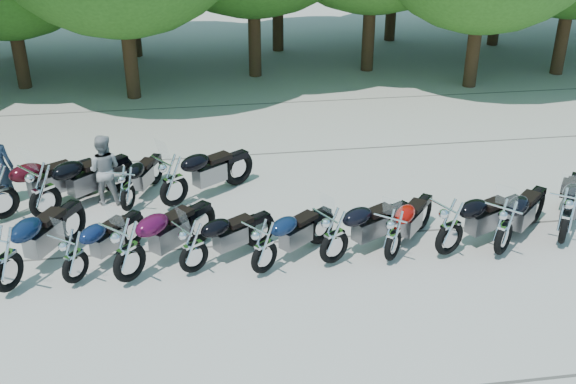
{
  "coord_description": "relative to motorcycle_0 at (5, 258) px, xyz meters",
  "views": [
    {
      "loc": [
        -1.7,
        -10.04,
        6.87
      ],
      "look_at": [
        0.0,
        1.5,
        1.1
      ],
      "focal_mm": 42.0,
      "sensor_mm": 36.0,
      "label": 1
    }
  ],
  "objects": [
    {
      "name": "ground",
      "position": [
        5.08,
        -0.44,
        -0.72
      ],
      "size": [
        90.0,
        90.0,
        0.0
      ],
      "primitive_type": "plane",
      "color": "gray",
      "rests_on": "ground"
    },
    {
      "name": "motorcycle_0",
      "position": [
        0.0,
        0.0,
        0.0
      ],
      "size": [
        1.86,
        2.63,
        1.45
      ],
      "primitive_type": null,
      "rotation": [
        0.0,
        0.0,
        2.67
      ],
      "color": "black",
      "rests_on": "ground"
    },
    {
      "name": "motorcycle_1",
      "position": [
        1.12,
        0.11,
        -0.12
      ],
      "size": [
        1.78,
        2.1,
        1.2
      ],
      "primitive_type": null,
      "rotation": [
        0.0,
        0.0,
        2.51
      ],
      "color": "#0D1939",
      "rests_on": "ground"
    },
    {
      "name": "motorcycle_2",
      "position": [
        2.08,
        -0.01,
        -0.01
      ],
      "size": [
        2.31,
        2.33,
        1.42
      ],
      "primitive_type": null,
      "rotation": [
        0.0,
        0.0,
        2.36
      ],
      "color": "#3F0828",
      "rests_on": "ground"
    },
    {
      "name": "motorcycle_3",
      "position": [
        3.21,
        0.13,
        -0.12
      ],
      "size": [
        2.15,
        1.7,
        1.21
      ],
      "primitive_type": null,
      "rotation": [
        0.0,
        0.0,
        2.14
      ],
      "color": "black",
      "rests_on": "ground"
    },
    {
      "name": "motorcycle_4",
      "position": [
        4.48,
        -0.08,
        -0.1
      ],
      "size": [
        2.13,
        1.9,
        1.24
      ],
      "primitive_type": null,
      "rotation": [
        0.0,
        0.0,
        2.25
      ],
      "color": "#0C1935",
      "rests_on": "ground"
    },
    {
      "name": "motorcycle_5",
      "position": [
        5.8,
        0.06,
        -0.07
      ],
      "size": [
        2.37,
        1.74,
        1.31
      ],
      "primitive_type": null,
      "rotation": [
        0.0,
        0.0,
        2.07
      ],
      "color": "black",
      "rests_on": "ground"
    },
    {
      "name": "motorcycle_6",
      "position": [
        6.92,
        0.02,
        -0.12
      ],
      "size": [
        1.87,
        2.06,
        1.21
      ],
      "primitive_type": null,
      "rotation": [
        0.0,
        0.0,
        2.45
      ],
      "color": "#910B05",
      "rests_on": "ground"
    },
    {
      "name": "motorcycle_7",
      "position": [
        8.03,
        0.03,
        -0.05
      ],
      "size": [
        2.47,
        1.68,
        1.35
      ],
      "primitive_type": null,
      "rotation": [
        0.0,
        0.0,
        2.01
      ],
      "color": "black",
      "rests_on": "ground"
    },
    {
      "name": "motorcycle_8",
      "position": [
        9.06,
        -0.09,
        -0.06
      ],
      "size": [
        2.2,
        2.13,
        1.33
      ],
      "primitive_type": null,
      "rotation": [
        0.0,
        0.0,
        2.33
      ],
      "color": "black",
      "rests_on": "ground"
    },
    {
      "name": "motorcycle_9",
      "position": [
        10.43,
        0.13,
        -0.05
      ],
      "size": [
        1.98,
        2.38,
        1.35
      ],
      "primitive_type": null,
      "rotation": [
        0.0,
        0.0,
        2.53
      ],
      "color": "black",
      "rests_on": "ground"
    },
    {
      "name": "motorcycle_11",
      "position": [
        0.19,
        2.66,
        0.0
      ],
      "size": [
        2.45,
        2.28,
        1.45
      ],
      "primitive_type": null,
      "rotation": [
        0.0,
        0.0,
        2.29
      ],
      "color": "black",
      "rests_on": "ground"
    },
    {
      "name": "motorcycle_12",
      "position": [
        1.86,
        2.79,
        -0.13
      ],
      "size": [
        1.34,
        2.17,
        1.18
      ],
      "primitive_type": null,
      "rotation": [
        0.0,
        0.0,
        2.78
      ],
      "color": "black",
      "rests_on": "ground"
    },
    {
      "name": "motorcycle_13",
      "position": [
        2.85,
        2.82,
        -0.02
      ],
      "size": [
        2.47,
        2.04,
        1.4
      ],
      "primitive_type": null,
      "rotation": [
        0.0,
        0.0,
        2.18
      ],
      "color": "black",
      "rests_on": "ground"
    },
    {
      "name": "rider_1",
      "position": [
        1.35,
        3.34,
        0.07
      ],
      "size": [
        0.86,
        0.72,
        1.6
      ],
      "primitive_type": "imported",
      "rotation": [
        0.0,
        0.0,
        2.99
      ],
      "color": "gray",
      "rests_on": "ground"
    }
  ]
}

